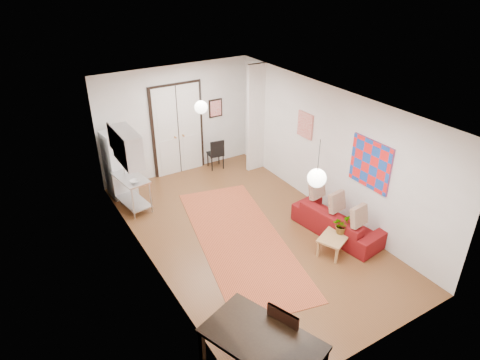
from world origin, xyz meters
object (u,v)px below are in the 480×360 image
black_side_chair (214,150)px  dining_table (262,343)px  fridge (119,164)px  dining_chair_near (267,340)px  dining_chair_far (267,340)px  coffee_table (336,236)px  kitchen_counter (132,188)px  sofa (338,222)px

black_side_chair → dining_table: bearing=74.6°
fridge → dining_table: fridge is taller
dining_chair_near → black_side_chair: dining_chair_near is taller
dining_chair_far → coffee_table: bearing=99.8°
kitchen_counter → dining_chair_far: bearing=-96.5°
dining_chair_near → dining_table: bearing=-76.2°
dining_chair_near → dining_chair_far: size_ratio=1.00×
kitchen_counter → dining_chair_near: (0.14, -5.35, 0.13)m
kitchen_counter → dining_table: dining_table is taller
coffee_table → fridge: (-2.96, 4.47, 0.49)m
coffee_table → dining_chair_far: dining_chair_far is taller
kitchen_counter → black_side_chair: bearing=11.2°
fridge → dining_chair_far: bearing=-94.7°
dining_table → coffee_table: bearing=30.5°
fridge → dining_chair_near: (0.16, -6.10, -0.19)m
coffee_table → dining_chair_near: 3.25m
dining_table → dining_chair_near: size_ratio=1.66×
fridge → black_side_chair: size_ratio=1.91×
sofa → kitchen_counter: (-3.38, 3.30, 0.21)m
dining_table → black_side_chair: dining_table is taller
sofa → coffee_table: size_ratio=2.03×
kitchen_counter → black_side_chair: black_side_chair is taller
sofa → dining_chair_far: size_ratio=1.85×
dining_chair_far → black_side_chair: bearing=137.7°
sofa → coffee_table: sofa is taller
black_side_chair → coffee_table: bearing=100.8°
sofa → black_side_chair: (-0.72, 4.22, 0.21)m
fridge → dining_table: 6.21m
fridge → dining_chair_near: fridge is taller
kitchen_counter → coffee_table: bearing=-59.6°
kitchen_counter → dining_chair_near: size_ratio=1.03×
kitchen_counter → fridge: (-0.02, 0.76, 0.32)m
dining_table → dining_chair_far: (0.16, 0.11, -0.15)m
sofa → fridge: (-3.40, 4.05, 0.53)m
kitchen_counter → fridge: size_ratio=0.68×
coffee_table → dining_chair_far: 3.25m
dining_table → dining_chair_near: dining_chair_near is taller
coffee_table → dining_chair_far: (-2.80, -1.63, 0.30)m
sofa → fridge: bearing=32.0°
dining_chair_far → black_side_chair: 6.76m
kitchen_counter → dining_table: 5.46m
fridge → dining_chair_near: bearing=-94.7°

